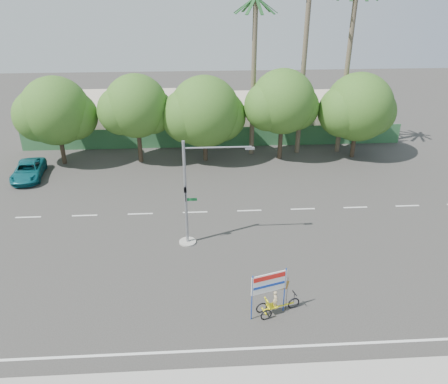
{
  "coord_description": "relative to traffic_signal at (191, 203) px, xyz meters",
  "views": [
    {
      "loc": [
        -1.6,
        -20.03,
        15.69
      ],
      "look_at": [
        -0.11,
        4.21,
        3.5
      ],
      "focal_mm": 35.0,
      "sensor_mm": 36.0,
      "label": 1
    }
  ],
  "objects": [
    {
      "name": "palm_mid",
      "position": [
        14.2,
        15.52,
        6.48
      ],
      "size": [
        3.73,
        3.79,
        15.45
      ],
      "color": "#70604C",
      "rests_on": "ground"
    },
    {
      "name": "tree_far_left",
      "position": [
        -11.85,
        14.02,
        1.84
      ],
      "size": [
        7.14,
        6.0,
        7.96
      ],
      "color": "#473828",
      "rests_on": "ground"
    },
    {
      "name": "pickup_truck",
      "position": [
        -13.96,
        10.94,
        -2.24
      ],
      "size": [
        2.85,
        5.16,
        1.37
      ],
      "primitive_type": "imported",
      "rotation": [
        0.0,
        0.0,
        0.12
      ],
      "color": "#0E5C65",
      "rests_on": "ground"
    },
    {
      "name": "fence",
      "position": [
        2.2,
        17.52,
        -1.92
      ],
      "size": [
        38.0,
        0.08,
        2.0
      ],
      "primitive_type": "cube",
      "color": "#336B3D",
      "rests_on": "ground"
    },
    {
      "name": "tree_center",
      "position": [
        1.14,
        14.02,
        1.55
      ],
      "size": [
        7.62,
        6.4,
        7.85
      ],
      "color": "#473828",
      "rests_on": "ground"
    },
    {
      "name": "ground",
      "position": [
        2.2,
        -3.98,
        -2.92
      ],
      "size": [
        120.0,
        120.0,
        0.0
      ],
      "primitive_type": "plane",
      "color": "#33302D",
      "rests_on": "ground"
    },
    {
      "name": "trike_billboard",
      "position": [
        4.12,
        -6.91,
        -1.82
      ],
      "size": [
        2.69,
        1.1,
        2.74
      ],
      "rotation": [
        0.0,
        0.0,
        0.29
      ],
      "color": "black",
      "rests_on": "ground"
    },
    {
      "name": "palm_short",
      "position": [
        5.7,
        15.52,
        5.94
      ],
      "size": [
        3.73,
        3.79,
        14.45
      ],
      "color": "#70604C",
      "rests_on": "ground"
    },
    {
      "name": "building_left",
      "position": [
        -7.8,
        22.02,
        -0.92
      ],
      "size": [
        12.0,
        8.0,
        4.0
      ],
      "primitive_type": "cube",
      "color": "beige",
      "rests_on": "ground"
    },
    {
      "name": "tree_far_right",
      "position": [
        15.15,
        14.02,
        1.73
      ],
      "size": [
        7.38,
        6.2,
        7.94
      ],
      "color": "#473828",
      "rests_on": "ground"
    },
    {
      "name": "building_right",
      "position": [
        10.2,
        22.02,
        -1.12
      ],
      "size": [
        14.0,
        8.0,
        3.6
      ],
      "primitive_type": "cube",
      "color": "beige",
      "rests_on": "ground"
    },
    {
      "name": "tree_left",
      "position": [
        -4.85,
        14.02,
        2.14
      ],
      "size": [
        6.66,
        5.6,
        8.07
      ],
      "color": "#473828",
      "rests_on": "ground"
    },
    {
      "name": "traffic_signal",
      "position": [
        0.0,
        0.0,
        0.0
      ],
      "size": [
        4.72,
        1.1,
        7.0
      ],
      "color": "gray",
      "rests_on": "ground"
    },
    {
      "name": "tree_right",
      "position": [
        8.15,
        14.02,
        2.32
      ],
      "size": [
        6.9,
        5.8,
        8.36
      ],
      "color": "#473828",
      "rests_on": "ground"
    },
    {
      "name": "palm_tall",
      "position": [
        10.2,
        15.52,
        7.55
      ],
      "size": [
        3.73,
        3.79,
        17.45
      ],
      "color": "#70604C",
      "rests_on": "ground"
    }
  ]
}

